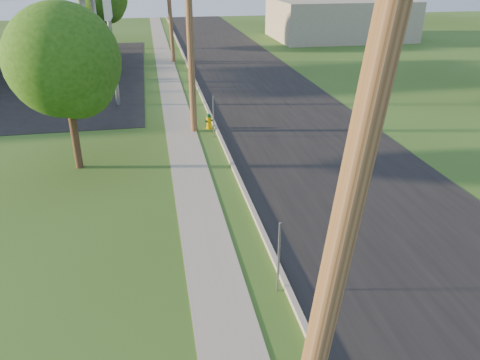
# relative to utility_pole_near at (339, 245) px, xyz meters

# --- Properties ---
(road) EXTENTS (8.00, 120.00, 0.02)m
(road) POSITION_rel_utility_pole_near_xyz_m (5.10, 11.00, -4.79)
(road) COLOR black
(road) RESTS_ON ground
(curb) EXTENTS (0.15, 120.00, 0.15)m
(curb) POSITION_rel_utility_pole_near_xyz_m (1.10, 11.00, -4.73)
(curb) COLOR gray
(curb) RESTS_ON ground
(sidewalk) EXTENTS (1.50, 120.00, 0.03)m
(sidewalk) POSITION_rel_utility_pole_near_xyz_m (-0.65, 11.00, -4.79)
(sidewalk) COLOR gray
(sidewalk) RESTS_ON ground
(utility_pole_near) EXTENTS (1.40, 0.32, 9.48)m
(utility_pole_near) POSITION_rel_utility_pole_near_xyz_m (0.00, 0.00, 0.00)
(utility_pole_near) COLOR brown
(utility_pole_near) RESTS_ON ground
(utility_pole_mid) EXTENTS (1.40, 0.32, 9.80)m
(utility_pole_mid) POSITION_rel_utility_pole_near_xyz_m (-0.00, 18.00, 0.15)
(utility_pole_mid) COLOR brown
(utility_pole_mid) RESTS_ON ground
(utility_pole_far) EXTENTS (1.40, 0.32, 9.50)m
(utility_pole_far) POSITION_rel_utility_pole_near_xyz_m (-0.00, 36.00, 0.00)
(utility_pole_far) COLOR brown
(utility_pole_far) RESTS_ON ground
(sign_post_near) EXTENTS (0.05, 0.04, 2.00)m
(sign_post_near) POSITION_rel_utility_pole_near_xyz_m (0.85, 5.20, -3.80)
(sign_post_near) COLOR gray
(sign_post_near) RESTS_ON ground
(sign_post_mid) EXTENTS (0.05, 0.04, 2.00)m
(sign_post_mid) POSITION_rel_utility_pole_near_xyz_m (0.85, 17.00, -3.80)
(sign_post_mid) COLOR gray
(sign_post_mid) RESTS_ON ground
(sign_post_far) EXTENTS (0.05, 0.04, 2.00)m
(sign_post_far) POSITION_rel_utility_pole_near_xyz_m (0.85, 29.20, -3.80)
(sign_post_far) COLOR gray
(sign_post_far) RESTS_ON ground
(fuel_pump_ne) EXTENTS (1.20, 3.20, 1.90)m
(fuel_pump_ne) POSITION_rel_utility_pole_near_xyz_m (-8.90, 31.00, -4.08)
(fuel_pump_ne) COLOR gray
(fuel_pump_ne) RESTS_ON ground
(fuel_pump_se) EXTENTS (1.20, 3.20, 1.90)m
(fuel_pump_se) POSITION_rel_utility_pole_near_xyz_m (-8.90, 35.00, -4.08)
(fuel_pump_se) COLOR gray
(fuel_pump_se) RESTS_ON ground
(price_pylon) EXTENTS (0.34, 2.04, 6.85)m
(price_pylon) POSITION_rel_utility_pole_near_xyz_m (-3.90, 23.50, 0.63)
(price_pylon) COLOR gray
(price_pylon) RESTS_ON ground
(distant_building) EXTENTS (14.00, 10.00, 4.00)m
(distant_building) POSITION_rel_utility_pole_near_xyz_m (18.60, 46.00, -2.80)
(distant_building) COLOR gray
(distant_building) RESTS_ON ground
(tree_verge) EXTENTS (4.24, 4.24, 6.43)m
(tree_verge) POSITION_rel_utility_pole_near_xyz_m (-4.96, 14.32, -0.66)
(tree_verge) COLOR #3C2918
(tree_verge) RESTS_ON ground
(tree_lot) EXTENTS (4.52, 4.52, 6.85)m
(tree_lot) POSITION_rel_utility_pole_near_xyz_m (-5.61, 43.69, -0.40)
(tree_lot) COLOR #3C2918
(tree_lot) RESTS_ON ground
(hydrant_mid) EXTENTS (0.41, 0.37, 0.79)m
(hydrant_mid) POSITION_rel_utility_pole_near_xyz_m (0.78, 18.26, -4.42)
(hydrant_mid) COLOR #E4AC02
(hydrant_mid) RESTS_ON ground
(hydrant_far) EXTENTS (0.41, 0.36, 0.79)m
(hydrant_far) POSITION_rel_utility_pole_near_xyz_m (0.72, 26.91, -4.42)
(hydrant_far) COLOR yellow
(hydrant_far) RESTS_ON ground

